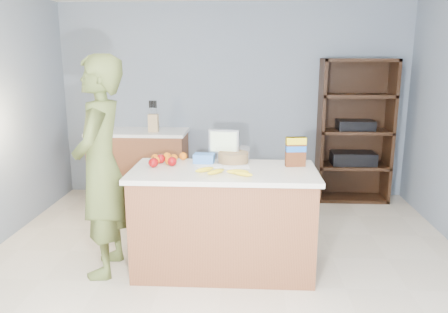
# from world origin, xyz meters

# --- Properties ---
(floor) EXTENTS (4.50, 5.00, 0.02)m
(floor) POSITION_xyz_m (0.00, 0.00, 0.00)
(floor) COLOR beige
(floor) RESTS_ON ground
(walls) EXTENTS (4.52, 5.02, 2.51)m
(walls) POSITION_xyz_m (0.00, 0.00, 1.65)
(walls) COLOR slate
(walls) RESTS_ON ground
(counter_peninsula) EXTENTS (1.56, 0.76, 0.90)m
(counter_peninsula) POSITION_xyz_m (0.00, 0.30, 0.42)
(counter_peninsula) COLOR brown
(counter_peninsula) RESTS_ON ground
(back_cabinet) EXTENTS (1.24, 0.62, 0.90)m
(back_cabinet) POSITION_xyz_m (-1.20, 2.20, 0.45)
(back_cabinet) COLOR brown
(back_cabinet) RESTS_ON ground
(shelving_unit) EXTENTS (0.90, 0.40, 1.80)m
(shelving_unit) POSITION_xyz_m (1.55, 2.35, 0.86)
(shelving_unit) COLOR black
(shelving_unit) RESTS_ON ground
(person) EXTENTS (0.47, 0.69, 1.85)m
(person) POSITION_xyz_m (-1.02, 0.21, 0.92)
(person) COLOR #505B2A
(person) RESTS_ON ground
(knife_block) EXTENTS (0.12, 0.10, 0.31)m
(knife_block) POSITION_xyz_m (-0.99, 2.13, 1.02)
(knife_block) COLOR tan
(knife_block) RESTS_ON back_cabinet
(envelopes) EXTENTS (0.46, 0.18, 0.00)m
(envelopes) POSITION_xyz_m (-0.01, 0.39, 0.90)
(envelopes) COLOR white
(envelopes) RESTS_ON counter_peninsula
(bananas) EXTENTS (0.49, 0.24, 0.04)m
(bananas) POSITION_xyz_m (0.02, 0.15, 0.92)
(bananas) COLOR yellow
(bananas) RESTS_ON counter_peninsula
(apples) EXTENTS (0.23, 0.23, 0.08)m
(apples) POSITION_xyz_m (-0.56, 0.39, 0.94)
(apples) COLOR maroon
(apples) RESTS_ON counter_peninsula
(oranges) EXTENTS (0.31, 0.25, 0.07)m
(oranges) POSITION_xyz_m (-0.51, 0.52, 0.94)
(oranges) COLOR orange
(oranges) RESTS_ON counter_peninsula
(blue_carton) EXTENTS (0.19, 0.13, 0.08)m
(blue_carton) POSITION_xyz_m (-0.19, 0.53, 0.94)
(blue_carton) COLOR blue
(blue_carton) RESTS_ON counter_peninsula
(salad_bowl) EXTENTS (0.30, 0.30, 0.13)m
(salad_bowl) POSITION_xyz_m (0.07, 0.56, 0.96)
(salad_bowl) COLOR #267219
(salad_bowl) RESTS_ON counter_peninsula
(tv) EXTENTS (0.28, 0.12, 0.28)m
(tv) POSITION_xyz_m (-0.02, 0.64, 1.06)
(tv) COLOR silver
(tv) RESTS_ON counter_peninsula
(cereal_box) EXTENTS (0.18, 0.08, 0.26)m
(cereal_box) POSITION_xyz_m (0.61, 0.44, 1.05)
(cereal_box) COLOR #592B14
(cereal_box) RESTS_ON counter_peninsula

